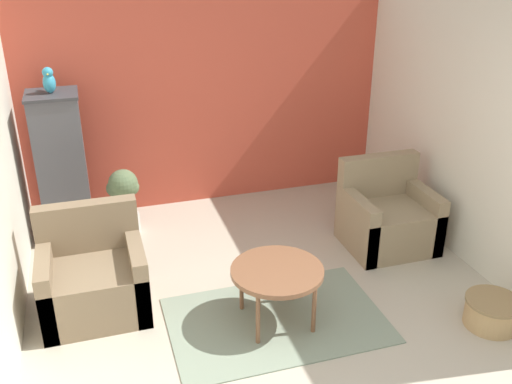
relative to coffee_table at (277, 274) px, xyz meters
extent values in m
cube|color=#C64C38|center=(0.03, 2.51, 0.79)|extent=(4.16, 0.06, 2.48)
cube|color=beige|center=(2.08, 0.67, 0.79)|extent=(0.06, 3.61, 2.48)
cube|color=gray|center=(0.00, 0.00, -0.45)|extent=(1.75, 1.14, 0.01)
cylinder|color=brown|center=(0.00, 0.00, 0.02)|extent=(0.74, 0.74, 0.04)
cylinder|color=brown|center=(-0.23, -0.23, -0.23)|extent=(0.04, 0.04, 0.46)
cylinder|color=brown|center=(0.23, -0.23, -0.23)|extent=(0.04, 0.04, 0.46)
cylinder|color=brown|center=(-0.23, 0.23, -0.23)|extent=(0.04, 0.04, 0.46)
cylinder|color=brown|center=(0.23, 0.23, -0.23)|extent=(0.04, 0.04, 0.46)
cube|color=#7A664C|center=(-1.40, 0.57, -0.23)|extent=(0.84, 0.73, 0.45)
cube|color=#7A664C|center=(-1.40, 0.86, 0.21)|extent=(0.84, 0.14, 0.43)
cube|color=#7A664C|center=(-1.76, 0.57, -0.16)|extent=(0.12, 0.73, 0.60)
cube|color=#7A664C|center=(-1.04, 0.57, -0.16)|extent=(0.12, 0.73, 0.60)
cube|color=#8E7A5B|center=(1.48, 0.83, -0.23)|extent=(0.84, 0.73, 0.45)
cube|color=#8E7A5B|center=(1.48, 1.13, 0.21)|extent=(0.84, 0.14, 0.43)
cube|color=#8E7A5B|center=(1.12, 0.83, -0.16)|extent=(0.12, 0.73, 0.60)
cube|color=#8E7A5B|center=(1.84, 0.83, -0.16)|extent=(0.12, 0.73, 0.60)
cube|color=#353539|center=(-1.59, 2.04, -0.42)|extent=(0.45, 0.45, 0.07)
cube|color=#4C4C51|center=(-1.59, 2.04, 0.33)|extent=(0.47, 0.47, 1.43)
cube|color=#353539|center=(-1.59, 2.04, 1.06)|extent=(0.49, 0.49, 0.03)
ellipsoid|color=teal|center=(-1.59, 2.04, 1.17)|extent=(0.12, 0.15, 0.19)
sphere|color=teal|center=(-1.59, 2.02, 1.27)|extent=(0.10, 0.10, 0.10)
cone|color=gold|center=(-1.59, 1.98, 1.26)|extent=(0.04, 0.04, 0.04)
cone|color=teal|center=(-1.59, 2.11, 1.15)|extent=(0.06, 0.12, 0.16)
cylinder|color=beige|center=(-1.02, 1.92, -0.35)|extent=(0.27, 0.27, 0.21)
cylinder|color=brown|center=(-1.02, 1.92, -0.13)|extent=(0.03, 0.03, 0.24)
sphere|color=#566B47|center=(-1.02, 1.92, 0.10)|extent=(0.30, 0.30, 0.30)
sphere|color=#566B47|center=(-1.10, 1.95, 0.05)|extent=(0.18, 0.18, 0.18)
sphere|color=#566B47|center=(-0.94, 1.90, 0.06)|extent=(0.17, 0.17, 0.17)
cylinder|color=tan|center=(1.65, -0.56, -0.34)|extent=(0.43, 0.43, 0.24)
cylinder|color=olive|center=(1.65, -0.56, -0.23)|extent=(0.45, 0.45, 0.02)
camera|label=1|loc=(-1.29, -3.61, 2.47)|focal=40.00mm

